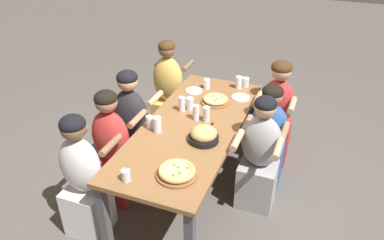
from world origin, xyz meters
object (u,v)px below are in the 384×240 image
(drinking_glass_d, at_px, (207,84))
(drinking_glass_i, at_px, (206,115))
(empty_plate_a, at_px, (194,91))
(diner_near_midright, at_px, (267,140))
(diner_near_center, at_px, (259,158))
(diner_far_left, at_px, (84,181))
(empty_plate_b, at_px, (241,97))
(drinking_glass_e, at_px, (246,82))
(pizza_board_main, at_px, (177,172))
(skillet_bowl, at_px, (204,135))
(cocktail_glass_blue, at_px, (126,176))
(drinking_glass_c, at_px, (190,104))
(diner_far_midleft, at_px, (113,151))
(drinking_glass_a, at_px, (157,125))
(drinking_glass_g, at_px, (196,113))
(diner_far_center, at_px, (132,130))
(pizza_board_second, at_px, (215,100))
(drinking_glass_f, at_px, (150,123))
(diner_far_right, at_px, (168,93))
(drinking_glass_b, at_px, (239,83))
(diner_near_right, at_px, (275,116))
(drinking_glass_h, at_px, (182,105))

(drinking_glass_d, bearing_deg, drinking_glass_i, -161.11)
(empty_plate_a, xyz_separation_m, diner_near_midright, (-0.28, -0.87, -0.26))
(drinking_glass_i, xyz_separation_m, diner_near_center, (-0.08, -0.54, -0.30))
(drinking_glass_d, relative_size, diner_far_left, 0.09)
(empty_plate_b, relative_size, drinking_glass_e, 1.88)
(pizza_board_main, bearing_deg, empty_plate_a, 15.69)
(skillet_bowl, xyz_separation_m, drinking_glass_d, (0.98, 0.31, -0.01))
(cocktail_glass_blue, bearing_deg, drinking_glass_c, -2.21)
(diner_near_midright, distance_m, diner_near_center, 0.35)
(diner_far_midleft, bearing_deg, cocktail_glass_blue, -48.65)
(drinking_glass_c, bearing_deg, empty_plate_b, -44.56)
(empty_plate_a, height_order, diner_near_center, diner_near_center)
(drinking_glass_a, distance_m, drinking_glass_g, 0.41)
(drinking_glass_g, bearing_deg, diner_far_center, 99.18)
(skillet_bowl, height_order, drinking_glass_e, skillet_bowl)
(empty_plate_b, height_order, drinking_glass_i, drinking_glass_i)
(pizza_board_main, relative_size, skillet_bowl, 0.84)
(pizza_board_second, xyz_separation_m, drinking_glass_f, (-0.68, 0.40, 0.02))
(diner_near_center, xyz_separation_m, diner_far_center, (-0.03, 1.29, 0.03))
(diner_far_left, bearing_deg, diner_far_right, 90.00)
(drinking_glass_i, distance_m, diner_far_center, 0.80)
(skillet_bowl, bearing_deg, drinking_glass_e, -3.43)
(skillet_bowl, relative_size, drinking_glass_c, 3.06)
(drinking_glass_b, height_order, diner_near_center, diner_near_center)
(diner_near_midright, height_order, diner_far_center, diner_far_center)
(pizza_board_main, xyz_separation_m, drinking_glass_e, (1.69, -0.10, 0.02))
(pizza_board_second, bearing_deg, drinking_glass_f, 149.23)
(pizza_board_main, distance_m, diner_near_center, 0.93)
(skillet_bowl, relative_size, cocktail_glass_blue, 3.28)
(cocktail_glass_blue, height_order, diner_far_right, diner_far_right)
(pizza_board_main, xyz_separation_m, diner_near_right, (1.53, -0.49, -0.24))
(drinking_glass_i, bearing_deg, pizza_board_main, -176.16)
(drinking_glass_d, distance_m, drinking_glass_e, 0.43)
(drinking_glass_f, bearing_deg, empty_plate_b, -35.46)
(diner_far_left, bearing_deg, drinking_glass_g, 55.35)
(empty_plate_a, height_order, diner_near_midright, diner_near_midright)
(empty_plate_a, height_order, drinking_glass_i, drinking_glass_i)
(cocktail_glass_blue, bearing_deg, diner_far_left, 80.11)
(pizza_board_main, xyz_separation_m, drinking_glass_c, (0.99, 0.28, 0.03))
(pizza_board_second, bearing_deg, drinking_glass_g, 169.94)
(drinking_glass_g, bearing_deg, drinking_glass_b, -14.10)
(drinking_glass_g, height_order, diner_far_right, diner_far_right)
(pizza_board_second, bearing_deg, empty_plate_a, 60.90)
(drinking_glass_d, relative_size, diner_near_midright, 0.09)
(drinking_glass_a, height_order, drinking_glass_c, drinking_glass_a)
(pizza_board_second, distance_m, drinking_glass_d, 0.34)
(diner_far_left, height_order, diner_far_center, diner_far_center)
(drinking_glass_c, bearing_deg, diner_far_center, 117.01)
(pizza_board_second, bearing_deg, drinking_glass_h, 137.76)
(drinking_glass_g, relative_size, diner_far_midleft, 0.13)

